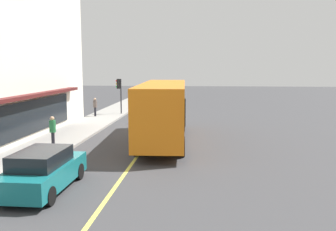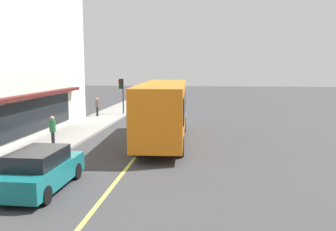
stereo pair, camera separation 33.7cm
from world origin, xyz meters
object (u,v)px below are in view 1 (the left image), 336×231
pedestrian_near_storefront (95,105)px  traffic_light (119,88)px  pedestrian_at_corner (53,129)px  car_teal (43,171)px  bus (163,109)px

pedestrian_near_storefront → traffic_light: bearing=-40.1°
traffic_light → pedestrian_at_corner: traffic_light is taller
traffic_light → car_teal: (-20.89, -1.86, -1.79)m
bus → car_teal: 9.81m
traffic_light → pedestrian_near_storefront: size_ratio=1.99×
bus → pedestrian_near_storefront: bus is taller
bus → pedestrian_at_corner: bearing=114.1°
pedestrian_at_corner → pedestrian_near_storefront: bearing=5.8°
car_teal → pedestrian_near_storefront: (18.86, 3.57, 0.37)m
car_teal → pedestrian_at_corner: bearing=19.5°
traffic_light → pedestrian_near_storefront: traffic_light is taller
pedestrian_at_corner → bus: bearing=-65.9°
traffic_light → pedestrian_at_corner: 14.44m
car_teal → pedestrian_near_storefront: pedestrian_near_storefront is taller
pedestrian_at_corner → car_teal: bearing=-160.5°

